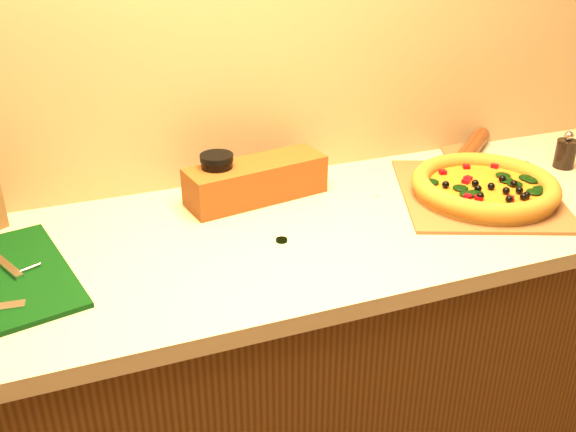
# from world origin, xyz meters

# --- Properties ---
(cabinet) EXTENTS (2.80, 0.65, 0.86)m
(cabinet) POSITION_xyz_m (0.00, 1.43, 0.43)
(cabinet) COLOR #45270E
(cabinet) RESTS_ON ground
(countertop) EXTENTS (2.84, 0.68, 0.04)m
(countertop) POSITION_xyz_m (0.00, 1.43, 0.88)
(countertop) COLOR beige
(countertop) RESTS_ON cabinet
(pizza_peel) EXTENTS (0.54, 0.65, 0.01)m
(pizza_peel) POSITION_xyz_m (0.56, 1.44, 0.90)
(pizza_peel) COLOR brown
(pizza_peel) RESTS_ON countertop
(pizza) EXTENTS (0.38, 0.38, 0.05)m
(pizza) POSITION_xyz_m (0.56, 1.40, 0.93)
(pizza) COLOR #AC732B
(pizza) RESTS_ON pizza_peel
(bottle_cap) EXTENTS (0.03, 0.03, 0.01)m
(bottle_cap) POSITION_xyz_m (-0.02, 1.37, 0.90)
(bottle_cap) COLOR black
(bottle_cap) RESTS_ON countertop
(pepper_grinder) EXTENTS (0.06, 0.06, 0.11)m
(pepper_grinder) POSITION_xyz_m (0.90, 1.50, 0.94)
(pepper_grinder) COLOR black
(pepper_grinder) RESTS_ON countertop
(rolling_pin) EXTENTS (0.29, 0.26, 0.05)m
(rolling_pin) POSITION_xyz_m (0.71, 1.67, 0.93)
(rolling_pin) COLOR #53220E
(rolling_pin) RESTS_ON countertop
(bread_bag) EXTENTS (0.38, 0.18, 0.10)m
(bread_bag) POSITION_xyz_m (0.00, 1.61, 0.95)
(bread_bag) COLOR #643313
(bread_bag) RESTS_ON countertop
(dark_jar) EXTENTS (0.08, 0.08, 0.13)m
(dark_jar) POSITION_xyz_m (-0.10, 1.62, 0.97)
(dark_jar) COLOR black
(dark_jar) RESTS_ON countertop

